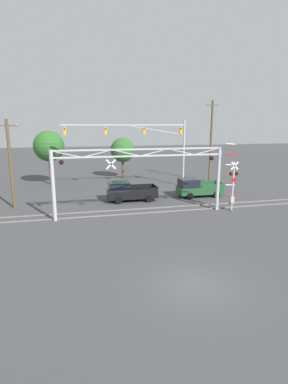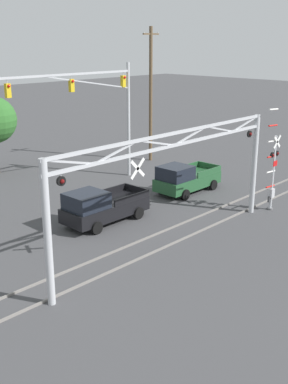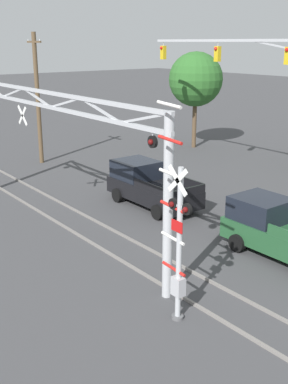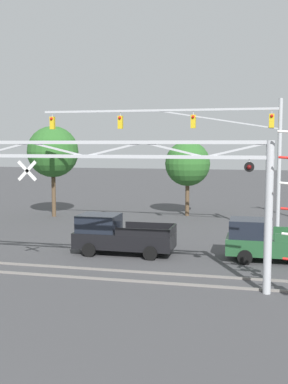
{
  "view_description": "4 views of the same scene",
  "coord_description": "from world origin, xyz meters",
  "px_view_note": "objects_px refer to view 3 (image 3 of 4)",
  "views": [
    {
      "loc": [
        -5.51,
        -12.52,
        7.8
      ],
      "look_at": [
        0.42,
        12.89,
        1.92
      ],
      "focal_mm": 28.0,
      "sensor_mm": 36.0,
      "label": 1
    },
    {
      "loc": [
        -16.89,
        -1.77,
        9.85
      ],
      "look_at": [
        -1.24,
        13.11,
        3.04
      ],
      "focal_mm": 45.0,
      "sensor_mm": 36.0,
      "label": 2
    },
    {
      "loc": [
        17.61,
        3.44,
        7.71
      ],
      "look_at": [
        2.15,
        15.41,
        1.59
      ],
      "focal_mm": 45.0,
      "sensor_mm": 36.0,
      "label": 3
    },
    {
      "loc": [
        6.85,
        -6.22,
        5.75
      ],
      "look_at": [
        1.77,
        15.25,
        3.5
      ],
      "focal_mm": 45.0,
      "sensor_mm": 36.0,
      "label": 4
    }
  ],
  "objects_px": {
    "crossing_signal_mast": "(177,245)",
    "pickup_truck_lead": "(149,185)",
    "utility_pole_left": "(38,97)",
    "crossing_gantry": "(52,139)",
    "pickup_truck_following": "(281,231)",
    "background_tree_far_left_verge": "(196,80)"
  },
  "relations": [
    {
      "from": "crossing_signal_mast",
      "to": "pickup_truck_lead",
      "type": "height_order",
      "value": "crossing_signal_mast"
    },
    {
      "from": "utility_pole_left",
      "to": "pickup_truck_lead",
      "type": "bearing_deg",
      "value": 1.6
    },
    {
      "from": "crossing_signal_mast",
      "to": "utility_pole_left",
      "type": "xyz_separation_m",
      "value": [
        -19.73,
        5.44,
        1.99
      ]
    },
    {
      "from": "crossing_gantry",
      "to": "pickup_truck_following",
      "type": "bearing_deg",
      "value": 35.23
    },
    {
      "from": "utility_pole_left",
      "to": "background_tree_far_left_verge",
      "type": "height_order",
      "value": "utility_pole_left"
    },
    {
      "from": "crossing_signal_mast",
      "to": "pickup_truck_following",
      "type": "distance_m",
      "value": 6.17
    },
    {
      "from": "pickup_truck_following",
      "to": "background_tree_far_left_verge",
      "type": "distance_m",
      "value": 19.97
    },
    {
      "from": "background_tree_far_left_verge",
      "to": "pickup_truck_lead",
      "type": "bearing_deg",
      "value": -52.48
    },
    {
      "from": "crossing_signal_mast",
      "to": "utility_pole_left",
      "type": "height_order",
      "value": "utility_pole_left"
    },
    {
      "from": "utility_pole_left",
      "to": "background_tree_far_left_verge",
      "type": "relative_size",
      "value": 1.18
    },
    {
      "from": "crossing_gantry",
      "to": "utility_pole_left",
      "type": "height_order",
      "value": "utility_pole_left"
    },
    {
      "from": "crossing_gantry",
      "to": "crossing_signal_mast",
      "type": "distance_m",
      "value": 8.62
    },
    {
      "from": "utility_pole_left",
      "to": "background_tree_far_left_verge",
      "type": "xyz_separation_m",
      "value": [
        2.63,
        11.42,
        0.76
      ]
    },
    {
      "from": "crossing_gantry",
      "to": "pickup_truck_lead",
      "type": "xyz_separation_m",
      "value": [
        -0.12,
        5.15,
        -2.95
      ]
    },
    {
      "from": "crossing_gantry",
      "to": "crossing_signal_mast",
      "type": "xyz_separation_m",
      "value": [
        8.45,
        -0.61,
        -1.61
      ]
    },
    {
      "from": "pickup_truck_lead",
      "to": "crossing_signal_mast",
      "type": "bearing_deg",
      "value": -33.88
    },
    {
      "from": "utility_pole_left",
      "to": "pickup_truck_following",
      "type": "bearing_deg",
      "value": 1.58
    },
    {
      "from": "utility_pole_left",
      "to": "crossing_gantry",
      "type": "bearing_deg",
      "value": -23.2
    },
    {
      "from": "background_tree_far_left_verge",
      "to": "crossing_signal_mast",
      "type": "bearing_deg",
      "value": -44.6
    },
    {
      "from": "pickup_truck_lead",
      "to": "pickup_truck_following",
      "type": "distance_m",
      "value": 7.71
    },
    {
      "from": "pickup_truck_lead",
      "to": "crossing_gantry",
      "type": "bearing_deg",
      "value": -88.64
    },
    {
      "from": "crossing_signal_mast",
      "to": "pickup_truck_following",
      "type": "height_order",
      "value": "crossing_signal_mast"
    }
  ]
}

